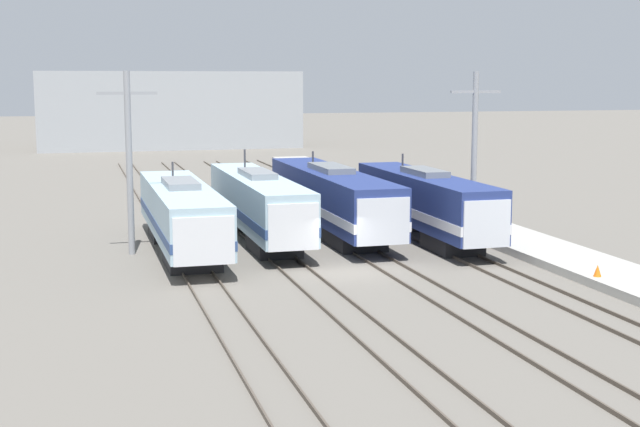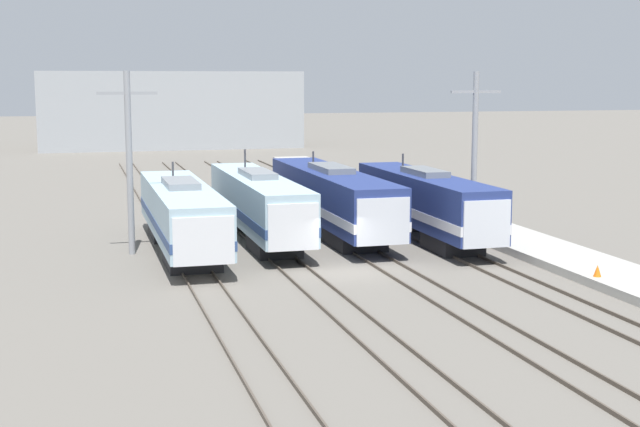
# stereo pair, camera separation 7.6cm
# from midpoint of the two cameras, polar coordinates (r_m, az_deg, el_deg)

# --- Properties ---
(ground_plane) EXTENTS (400.00, 400.00, 0.00)m
(ground_plane) POSITION_cam_midpoint_polar(r_m,az_deg,el_deg) (43.45, 1.68, -3.77)
(ground_plane) COLOR #666059
(rail_pair_far_left) EXTENTS (1.51, 120.00, 0.15)m
(rail_pair_far_left) POSITION_cam_midpoint_polar(r_m,az_deg,el_deg) (41.92, -7.64, -4.19)
(rail_pair_far_left) COLOR #4C4238
(rail_pair_far_left) RESTS_ON ground_plane
(rail_pair_center_left) EXTENTS (1.51, 120.00, 0.15)m
(rail_pair_center_left) POSITION_cam_midpoint_polar(r_m,az_deg,el_deg) (42.80, -1.35, -3.85)
(rail_pair_center_left) COLOR #4C4238
(rail_pair_center_left) RESTS_ON ground_plane
(rail_pair_center_right) EXTENTS (1.51, 120.00, 0.15)m
(rail_pair_center_right) POSITION_cam_midpoint_polar(r_m,az_deg,el_deg) (44.17, 4.62, -3.49)
(rail_pair_center_right) COLOR #4C4238
(rail_pair_center_right) RESTS_ON ground_plane
(rail_pair_far_right) EXTENTS (1.51, 120.00, 0.15)m
(rail_pair_far_right) POSITION_cam_midpoint_polar(r_m,az_deg,el_deg) (45.99, 10.17, -3.11)
(rail_pair_far_right) COLOR #4C4238
(rail_pair_far_right) RESTS_ON ground_plane
(locomotive_far_left) EXTENTS (3.09, 17.23, 4.57)m
(locomotive_far_left) POSITION_cam_midpoint_polar(r_m,az_deg,el_deg) (48.44, -8.85, -0.14)
(locomotive_far_left) COLOR #232326
(locomotive_far_left) RESTS_ON ground_plane
(locomotive_center_left) EXTENTS (2.83, 17.55, 5.01)m
(locomotive_center_left) POSITION_cam_midpoint_polar(r_m,az_deg,el_deg) (51.54, -3.95, 0.54)
(locomotive_center_left) COLOR #232326
(locomotive_center_left) RESTS_ON ground_plane
(locomotive_center_right) EXTENTS (3.10, 19.03, 4.68)m
(locomotive_center_right) POSITION_cam_midpoint_polar(r_m,az_deg,el_deg) (53.64, 0.79, 0.92)
(locomotive_center_right) COLOR black
(locomotive_center_right) RESTS_ON ground_plane
(locomotive_far_right) EXTENTS (2.79, 16.53, 4.73)m
(locomotive_far_right) POSITION_cam_midpoint_polar(r_m,az_deg,el_deg) (52.09, 6.82, 0.62)
(locomotive_far_right) COLOR black
(locomotive_far_right) RESTS_ON ground_plane
(catenary_tower_left) EXTENTS (3.12, 0.34, 9.74)m
(catenary_tower_left) POSITION_cam_midpoint_polar(r_m,az_deg,el_deg) (48.19, -12.16, 3.42)
(catenary_tower_left) COLOR gray
(catenary_tower_left) RESTS_ON ground_plane
(catenary_tower_right) EXTENTS (3.12, 0.34, 9.74)m
(catenary_tower_right) POSITION_cam_midpoint_polar(r_m,az_deg,el_deg) (53.21, 9.80, 3.96)
(catenary_tower_right) COLOR gray
(catenary_tower_right) RESTS_ON ground_plane
(platform) EXTENTS (4.00, 120.00, 0.42)m
(platform) POSITION_cam_midpoint_polar(r_m,az_deg,el_deg) (48.05, 14.98, -2.61)
(platform) COLOR #A8A59E
(platform) RESTS_ON ground_plane
(traffic_cone) EXTENTS (0.37, 0.37, 0.55)m
(traffic_cone) POSITION_cam_midpoint_polar(r_m,az_deg,el_deg) (42.37, 17.29, -3.51)
(traffic_cone) COLOR orange
(traffic_cone) RESTS_ON platform
(depot_building) EXTENTS (34.87, 14.38, 10.37)m
(depot_building) POSITION_cam_midpoint_polar(r_m,az_deg,el_deg) (125.97, -9.69, 6.59)
(depot_building) COLOR #9EA3A8
(depot_building) RESTS_ON ground_plane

